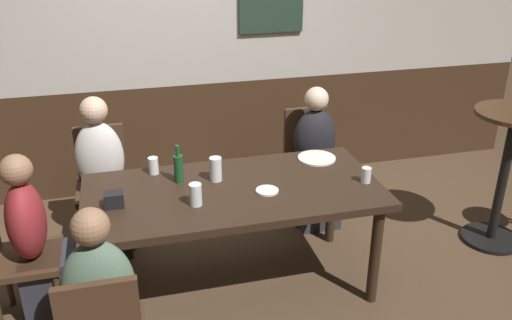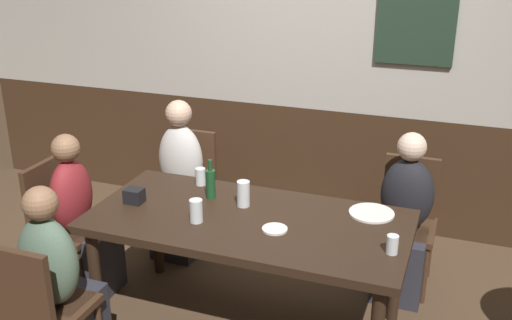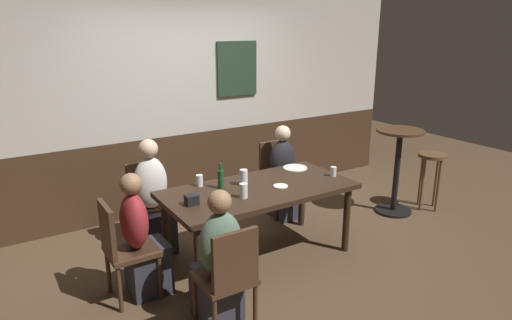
# 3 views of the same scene
# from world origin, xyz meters

# --- Properties ---
(ground_plane) EXTENTS (12.00, 12.00, 0.00)m
(ground_plane) POSITION_xyz_m (0.00, 0.00, 0.00)
(ground_plane) COLOR #4C3826
(wall_back) EXTENTS (6.40, 0.13, 2.60)m
(wall_back) POSITION_xyz_m (0.00, 1.65, 1.30)
(wall_back) COLOR #3D2819
(wall_back) RESTS_ON ground_plane
(dining_table) EXTENTS (1.85, 0.90, 0.74)m
(dining_table) POSITION_xyz_m (0.00, 0.00, 0.66)
(dining_table) COLOR black
(dining_table) RESTS_ON ground_plane
(chair_right_far) EXTENTS (0.40, 0.40, 0.88)m
(chair_right_far) POSITION_xyz_m (0.81, 0.86, 0.50)
(chair_right_far) COLOR #422B1C
(chair_right_far) RESTS_ON ground_plane
(chair_left_near) EXTENTS (0.40, 0.40, 0.88)m
(chair_left_near) POSITION_xyz_m (-0.81, -0.86, 0.50)
(chair_left_near) COLOR #422B1C
(chair_left_near) RESTS_ON ground_plane
(chair_head_west) EXTENTS (0.40, 0.40, 0.88)m
(chair_head_west) POSITION_xyz_m (-1.34, 0.00, 0.50)
(chair_head_west) COLOR #422B1C
(chair_head_west) RESTS_ON ground_plane
(chair_left_far) EXTENTS (0.40, 0.40, 0.88)m
(chair_left_far) POSITION_xyz_m (-0.81, 0.86, 0.50)
(chair_left_far) COLOR #422B1C
(chair_left_far) RESTS_ON ground_plane
(person_right_far) EXTENTS (0.34, 0.37, 1.12)m
(person_right_far) POSITION_xyz_m (0.81, 0.70, 0.47)
(person_right_far) COLOR #2D2D38
(person_right_far) RESTS_ON ground_plane
(person_left_near) EXTENTS (0.34, 0.37, 1.12)m
(person_left_near) POSITION_xyz_m (-0.81, -0.70, 0.47)
(person_left_near) COLOR #2D2D38
(person_left_near) RESTS_ON ground_plane
(person_head_west) EXTENTS (0.37, 0.34, 1.10)m
(person_head_west) POSITION_xyz_m (-1.18, 0.00, 0.46)
(person_head_west) COLOR #2D2D38
(person_head_west) RESTS_ON ground_plane
(person_left_far) EXTENTS (0.34, 0.37, 1.17)m
(person_left_far) POSITION_xyz_m (-0.81, 0.70, 0.49)
(person_left_far) COLOR #2D2D38
(person_left_far) RESTS_ON ground_plane
(tumbler_short) EXTENTS (0.07, 0.07, 0.11)m
(tumbler_short) POSITION_xyz_m (-0.46, 0.34, 0.79)
(tumbler_short) COLOR silver
(tumbler_short) RESTS_ON dining_table
(pint_glass_stout) EXTENTS (0.07, 0.07, 0.14)m
(pint_glass_stout) POSITION_xyz_m (-0.26, -0.15, 0.80)
(pint_glass_stout) COLOR silver
(pint_glass_stout) RESTS_ON dining_table
(beer_glass_half) EXTENTS (0.06, 0.06, 0.10)m
(beer_glass_half) POSITION_xyz_m (0.84, -0.12, 0.78)
(beer_glass_half) COLOR silver
(beer_glass_half) RESTS_ON dining_table
(pint_glass_pale) EXTENTS (0.08, 0.08, 0.16)m
(pint_glass_pale) POSITION_xyz_m (-0.08, 0.14, 0.81)
(pint_glass_pale) COLOR silver
(pint_glass_pale) RESTS_ON dining_table
(beer_bottle_green) EXTENTS (0.06, 0.06, 0.25)m
(beer_bottle_green) POSITION_xyz_m (-0.32, 0.18, 0.84)
(beer_bottle_green) COLOR #194723
(beer_bottle_green) RESTS_ON dining_table
(plate_white_large) EXTENTS (0.26, 0.26, 0.01)m
(plate_white_large) POSITION_xyz_m (0.66, 0.29, 0.75)
(plate_white_large) COLOR white
(plate_white_large) RESTS_ON dining_table
(plate_white_small) EXTENTS (0.14, 0.14, 0.01)m
(plate_white_small) POSITION_xyz_m (0.19, -0.09, 0.75)
(plate_white_small) COLOR white
(plate_white_small) RESTS_ON dining_table
(condiment_caddy) EXTENTS (0.11, 0.09, 0.09)m
(condiment_caddy) POSITION_xyz_m (-0.72, -0.05, 0.79)
(condiment_caddy) COLOR black
(condiment_caddy) RESTS_ON dining_table
(side_bar_table) EXTENTS (0.56, 0.56, 1.05)m
(side_bar_table) POSITION_xyz_m (2.03, 0.05, 0.62)
(side_bar_table) COLOR black
(side_bar_table) RESTS_ON ground_plane
(bar_stool) EXTENTS (0.34, 0.34, 0.72)m
(bar_stool) POSITION_xyz_m (2.48, -0.10, 0.56)
(bar_stool) COLOR brown
(bar_stool) RESTS_ON ground_plane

